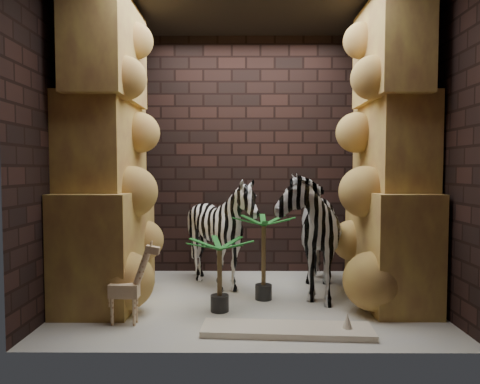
{
  "coord_description": "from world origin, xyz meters",
  "views": [
    {
      "loc": [
        -0.05,
        -4.29,
        1.32
      ],
      "look_at": [
        -0.07,
        0.15,
        1.08
      ],
      "focal_mm": 32.37,
      "sensor_mm": 36.0,
      "label": 1
    }
  ],
  "objects_px": {
    "zebra_left": "(221,239)",
    "giraffe_toy": "(124,282)",
    "palm_back": "(220,275)",
    "zebra_right": "(307,222)",
    "surfboard": "(287,330)",
    "palm_front": "(264,257)"
  },
  "relations": [
    {
      "from": "palm_back",
      "to": "surfboard",
      "type": "xyz_separation_m",
      "value": [
        0.57,
        -0.53,
        -0.32
      ]
    },
    {
      "from": "zebra_left",
      "to": "palm_back",
      "type": "relative_size",
      "value": 1.78
    },
    {
      "from": "palm_back",
      "to": "surfboard",
      "type": "bearing_deg",
      "value": -42.87
    },
    {
      "from": "zebra_right",
      "to": "palm_back",
      "type": "height_order",
      "value": "zebra_right"
    },
    {
      "from": "zebra_right",
      "to": "zebra_left",
      "type": "xyz_separation_m",
      "value": [
        -0.92,
        0.16,
        -0.2
      ]
    },
    {
      "from": "zebra_left",
      "to": "surfboard",
      "type": "distance_m",
      "value": 1.53
    },
    {
      "from": "giraffe_toy",
      "to": "palm_back",
      "type": "distance_m",
      "value": 0.86
    },
    {
      "from": "palm_front",
      "to": "palm_back",
      "type": "height_order",
      "value": "palm_front"
    },
    {
      "from": "zebra_left",
      "to": "giraffe_toy",
      "type": "xyz_separation_m",
      "value": [
        -0.77,
        -1.12,
        -0.19
      ]
    },
    {
      "from": "zebra_right",
      "to": "palm_back",
      "type": "xyz_separation_m",
      "value": [
        -0.9,
        -0.62,
        -0.42
      ]
    },
    {
      "from": "zebra_left",
      "to": "giraffe_toy",
      "type": "relative_size",
      "value": 1.67
    },
    {
      "from": "zebra_right",
      "to": "giraffe_toy",
      "type": "relative_size",
      "value": 2.08
    },
    {
      "from": "zebra_left",
      "to": "palm_front",
      "type": "xyz_separation_m",
      "value": [
        0.45,
        -0.41,
        -0.12
      ]
    },
    {
      "from": "giraffe_toy",
      "to": "surfboard",
      "type": "bearing_deg",
      "value": -5.74
    },
    {
      "from": "palm_front",
      "to": "surfboard",
      "type": "height_order",
      "value": "palm_front"
    },
    {
      "from": "zebra_right",
      "to": "palm_back",
      "type": "distance_m",
      "value": 1.17
    },
    {
      "from": "palm_front",
      "to": "surfboard",
      "type": "bearing_deg",
      "value": -80.87
    },
    {
      "from": "giraffe_toy",
      "to": "surfboard",
      "type": "height_order",
      "value": "giraffe_toy"
    },
    {
      "from": "giraffe_toy",
      "to": "palm_back",
      "type": "bearing_deg",
      "value": 25.36
    },
    {
      "from": "palm_back",
      "to": "zebra_right",
      "type": "bearing_deg",
      "value": 34.48
    },
    {
      "from": "palm_front",
      "to": "palm_back",
      "type": "xyz_separation_m",
      "value": [
        -0.43,
        -0.37,
        -0.09
      ]
    },
    {
      "from": "zebra_left",
      "to": "surfboard",
      "type": "height_order",
      "value": "zebra_left"
    }
  ]
}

